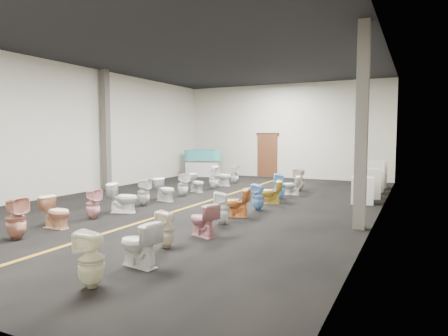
{
  "coord_description": "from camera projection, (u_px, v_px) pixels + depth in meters",
  "views": [
    {
      "loc": [
        5.87,
        -10.6,
        2.07
      ],
      "look_at": [
        0.21,
        1.0,
        0.99
      ],
      "focal_mm": 32.0,
      "sensor_mm": 36.0,
      "label": 1
    }
  ],
  "objects": [
    {
      "name": "appliance_crate_d",
      "position": [
        375.0,
        174.0,
        15.49
      ],
      "size": [
        0.81,
        0.81,
        1.07
      ],
      "primitive_type": "cube",
      "rotation": [
        0.0,
        0.0,
        -0.09
      ],
      "color": "silver",
      "rests_on": "floor"
    },
    {
      "name": "toilet_left_8",
      "position": [
        197.0,
        183.0,
        14.43
      ],
      "size": [
        0.74,
        0.56,
        0.67
      ],
      "primitive_type": "imported",
      "rotation": [
        0.0,
        0.0,
        1.25
      ],
      "color": "silver",
      "rests_on": "floor"
    },
    {
      "name": "display_table",
      "position": [
        203.0,
        169.0,
        19.98
      ],
      "size": [
        1.77,
        1.27,
        0.71
      ],
      "primitive_type": "cube",
      "rotation": [
        0.0,
        0.0,
        0.33
      ],
      "color": "silver",
      "rests_on": "floor"
    },
    {
      "name": "appliance_crate_a",
      "position": [
        363.0,
        190.0,
        12.03
      ],
      "size": [
        0.69,
        0.69,
        0.81
      ],
      "primitive_type": "cube",
      "rotation": [
        0.0,
        0.0,
        0.1
      ],
      "color": "silver",
      "rests_on": "floor"
    },
    {
      "name": "toilet_right_6",
      "position": [
        258.0,
        197.0,
        10.93
      ],
      "size": [
        0.36,
        0.35,
        0.73
      ],
      "primitive_type": "imported",
      "rotation": [
        0.0,
        0.0,
        -1.64
      ],
      "color": "#73A4DC",
      "rests_on": "floor"
    },
    {
      "name": "toilet_right_10",
      "position": [
        300.0,
        179.0,
        14.73
      ],
      "size": [
        0.49,
        0.48,
        0.85
      ],
      "primitive_type": "imported",
      "rotation": [
        0.0,
        0.0,
        -1.89
      ],
      "color": "beige",
      "rests_on": "floor"
    },
    {
      "name": "column_right",
      "position": [
        362.0,
        126.0,
        8.63
      ],
      "size": [
        0.25,
        0.25,
        4.5
      ],
      "primitive_type": "cube",
      "color": "#59544C",
      "rests_on": "floor"
    },
    {
      "name": "wall_right",
      "position": [
        380.0,
        127.0,
        9.86
      ],
      "size": [
        0.0,
        16.0,
        16.0
      ],
      "primitive_type": "plane",
      "rotation": [
        1.57,
        0.0,
        -1.57
      ],
      "color": "beige",
      "rests_on": "ground"
    },
    {
      "name": "toilet_left_11",
      "position": [
        235.0,
        175.0,
        17.08
      ],
      "size": [
        0.4,
        0.39,
        0.75
      ],
      "primitive_type": "imported",
      "rotation": [
        0.0,
        0.0,
        1.4
      ],
      "color": "white",
      "rests_on": "floor"
    },
    {
      "name": "toilet_left_10",
      "position": [
        222.0,
        176.0,
        16.21
      ],
      "size": [
        0.82,
        0.51,
        0.8
      ],
      "primitive_type": "imported",
      "rotation": [
        0.0,
        0.0,
        1.66
      ],
      "color": "white",
      "rests_on": "floor"
    },
    {
      "name": "door_frame",
      "position": [
        268.0,
        134.0,
        19.53
      ],
      "size": [
        1.15,
        0.08,
        0.1
      ],
      "primitive_type": "cube",
      "color": "#331C11",
      "rests_on": "back_door"
    },
    {
      "name": "toilet_right_7",
      "position": [
        270.0,
        192.0,
        11.99
      ],
      "size": [
        0.79,
        0.64,
        0.71
      ],
      "primitive_type": "imported",
      "rotation": [
        0.0,
        0.0,
        -1.16
      ],
      "color": "gold",
      "rests_on": "floor"
    },
    {
      "name": "toilet_left_2",
      "position": [
        56.0,
        212.0,
        8.84
      ],
      "size": [
        0.71,
        0.41,
        0.72
      ],
      "primitive_type": "imported",
      "rotation": [
        0.0,
        0.0,
        1.59
      ],
      "color": "#FDBE93",
      "rests_on": "floor"
    },
    {
      "name": "toilet_right_5",
      "position": [
        236.0,
        202.0,
        10.08
      ],
      "size": [
        0.77,
        0.53,
        0.73
      ],
      "primitive_type": "imported",
      "rotation": [
        0.0,
        0.0,
        -1.39
      ],
      "color": "orange",
      "rests_on": "floor"
    },
    {
      "name": "appliance_crate_b",
      "position": [
        367.0,
        183.0,
        13.07
      ],
      "size": [
        0.88,
        0.88,
        0.97
      ],
      "primitive_type": "cube",
      "rotation": [
        0.0,
        0.0,
        0.3
      ],
      "color": "silver",
      "rests_on": "floor"
    },
    {
      "name": "appliance_crate_c",
      "position": [
        372.0,
        182.0,
        14.3
      ],
      "size": [
        0.78,
        0.78,
        0.77
      ],
      "primitive_type": "cube",
      "rotation": [
        0.0,
        0.0,
        -0.16
      ],
      "color": "silver",
      "rests_on": "floor"
    },
    {
      "name": "toilet_left_6",
      "position": [
        165.0,
        190.0,
        12.44
      ],
      "size": [
        0.75,
        0.49,
        0.71
      ],
      "primitive_type": "imported",
      "rotation": [
        0.0,
        0.0,
        1.43
      ],
      "color": "white",
      "rests_on": "floor"
    },
    {
      "name": "back_door",
      "position": [
        267.0,
        156.0,
        19.61
      ],
      "size": [
        1.0,
        0.1,
        2.1
      ],
      "primitive_type": "cube",
      "color": "#562D19",
      "rests_on": "floor"
    },
    {
      "name": "toilet_left_5",
      "position": [
        144.0,
        192.0,
        11.63
      ],
      "size": [
        0.42,
        0.41,
        0.8
      ],
      "primitive_type": "imported",
      "rotation": [
        0.0,
        0.0,
        1.72
      ],
      "color": "silver",
      "rests_on": "floor"
    },
    {
      "name": "toilet_left_3",
      "position": [
        93.0,
        204.0,
        9.82
      ],
      "size": [
        0.35,
        0.34,
        0.74
      ],
      "primitive_type": "imported",
      "rotation": [
        0.0,
        0.0,
        1.54
      ],
      "color": "#E9A5A7",
      "rests_on": "floor"
    },
    {
      "name": "toilet_left_9",
      "position": [
        214.0,
        178.0,
        15.35
      ],
      "size": [
        0.44,
        0.44,
        0.8
      ],
      "primitive_type": "imported",
      "rotation": [
        0.0,
        0.0,
        1.33
      ],
      "color": "white",
      "rests_on": "floor"
    },
    {
      "name": "floor",
      "position": [
        204.0,
        202.0,
        12.23
      ],
      "size": [
        16.0,
        16.0,
        0.0
      ],
      "primitive_type": "plane",
      "color": "black",
      "rests_on": "ground"
    },
    {
      "name": "aisle_stripe",
      "position": [
        204.0,
        202.0,
        12.23
      ],
      "size": [
        0.12,
        15.6,
        0.01
      ],
      "primitive_type": "cube",
      "color": "#966715",
      "rests_on": "floor"
    },
    {
      "name": "toilet_right_9",
      "position": [
        291.0,
        185.0,
        13.77
      ],
      "size": [
        0.71,
        0.49,
        0.67
      ],
      "primitive_type": "imported",
      "rotation": [
        0.0,
        0.0,
        -1.38
      ],
      "color": "white",
      "rests_on": "floor"
    },
    {
      "name": "ceiling",
      "position": [
        203.0,
        53.0,
        11.86
      ],
      "size": [
        16.0,
        16.0,
        0.0
      ],
      "primitive_type": "plane",
      "rotation": [
        3.14,
        0.0,
        0.0
      ],
      "color": "black",
      "rests_on": "ground"
    },
    {
      "name": "toilet_left_7",
      "position": [
        183.0,
        185.0,
        13.41
      ],
      "size": [
        0.45,
        0.45,
        0.79
      ],
      "primitive_type": "imported",
      "rotation": [
        0.0,
        0.0,
        1.26
      ],
      "color": "white",
      "rests_on": "floor"
    },
    {
      "name": "wall_back",
      "position": [
        284.0,
        131.0,
        19.21
      ],
      "size": [
        10.0,
        0.0,
        10.0
      ],
      "primitive_type": "plane",
      "rotation": [
        1.57,
        0.0,
        0.0
      ],
      "color": "beige",
      "rests_on": "ground"
    },
    {
      "name": "toilet_right_4",
      "position": [
        222.0,
        208.0,
        9.22
      ],
      "size": [
        0.44,
        0.44,
        0.76
      ],
      "primitive_type": "imported",
      "rotation": [
        0.0,
        0.0,
        -1.25
      ],
      "color": "white",
      "rests_on": "floor"
    },
    {
      "name": "wall_left",
      "position": [
        81.0,
        130.0,
        14.23
      ],
      "size": [
        0.0,
        16.0,
        16.0
      ],
      "primitive_type": "plane",
      "rotation": [
        1.57,
        0.0,
        1.57
      ],
      "color": "beige",
      "rests_on": "ground"
    },
    {
      "name": "toilet_left_4",
      "position": [
        123.0,
        198.0,
        10.61
      ],
      "size": [
        0.87,
        0.66,
        0.79
      ],
      "primitive_type": "imported",
      "rotation": [
        0.0,
        0.0,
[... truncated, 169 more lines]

